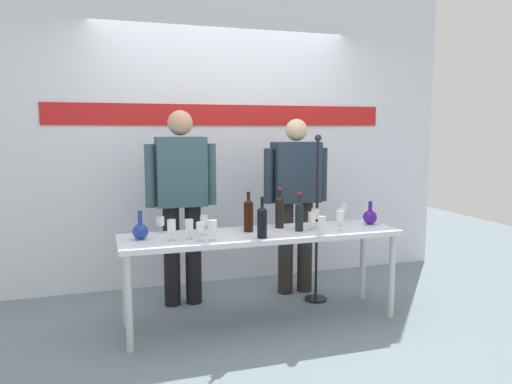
% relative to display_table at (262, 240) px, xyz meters
% --- Properties ---
extents(ground_plane, '(10.00, 10.00, 0.00)m').
position_rel_display_table_xyz_m(ground_plane, '(0.00, 0.00, -0.66)').
color(ground_plane, slate).
extents(back_wall, '(4.79, 0.11, 3.00)m').
position_rel_display_table_xyz_m(back_wall, '(0.00, 1.21, 0.84)').
color(back_wall, white).
rests_on(back_wall, ground).
extents(display_table, '(2.19, 0.56, 0.73)m').
position_rel_display_table_xyz_m(display_table, '(0.00, 0.00, 0.00)').
color(display_table, silver).
rests_on(display_table, ground).
extents(decanter_blue_left, '(0.12, 0.12, 0.21)m').
position_rel_display_table_xyz_m(decanter_blue_left, '(-0.92, 0.04, 0.13)').
color(decanter_blue_left, navy).
rests_on(decanter_blue_left, display_table).
extents(decanter_blue_right, '(0.12, 0.12, 0.20)m').
position_rel_display_table_xyz_m(decanter_blue_right, '(0.98, 0.04, 0.13)').
color(decanter_blue_right, '#44148F').
rests_on(decanter_blue_right, display_table).
extents(presenter_left, '(0.61, 0.22, 1.69)m').
position_rel_display_table_xyz_m(presenter_left, '(-0.53, 0.60, 0.31)').
color(presenter_left, black).
rests_on(presenter_left, ground).
extents(presenter_right, '(0.62, 0.22, 1.62)m').
position_rel_display_table_xyz_m(presenter_right, '(0.53, 0.60, 0.27)').
color(presenter_right, black).
rests_on(presenter_right, ground).
extents(wine_bottle_0, '(0.07, 0.07, 0.31)m').
position_rel_display_table_xyz_m(wine_bottle_0, '(-0.06, -0.18, 0.19)').
color(wine_bottle_0, black).
rests_on(wine_bottle_0, display_table).
extents(wine_bottle_1, '(0.06, 0.06, 0.31)m').
position_rel_display_table_xyz_m(wine_bottle_1, '(0.30, -0.03, 0.19)').
color(wine_bottle_1, black).
rests_on(wine_bottle_1, display_table).
extents(wine_bottle_2, '(0.07, 0.07, 0.33)m').
position_rel_display_table_xyz_m(wine_bottle_2, '(0.20, 0.13, 0.21)').
color(wine_bottle_2, black).
rests_on(wine_bottle_2, display_table).
extents(wine_bottle_3, '(0.08, 0.08, 0.29)m').
position_rel_display_table_xyz_m(wine_bottle_3, '(-0.05, 0.18, 0.19)').
color(wine_bottle_3, black).
rests_on(wine_bottle_3, display_table).
extents(wine_bottle_4, '(0.07, 0.07, 0.32)m').
position_rel_display_table_xyz_m(wine_bottle_4, '(-0.09, 0.07, 0.20)').
color(wine_bottle_4, black).
rests_on(wine_bottle_4, display_table).
extents(wine_glass_left_0, '(0.06, 0.06, 0.14)m').
position_rel_display_table_xyz_m(wine_glass_left_0, '(-0.52, -0.15, 0.17)').
color(wine_glass_left_0, white).
rests_on(wine_glass_left_0, display_table).
extents(wine_glass_left_1, '(0.07, 0.07, 0.15)m').
position_rel_display_table_xyz_m(wine_glass_left_1, '(-0.43, -0.16, 0.17)').
color(wine_glass_left_1, white).
rests_on(wine_glass_left_1, display_table).
extents(wine_glass_left_2, '(0.06, 0.06, 0.13)m').
position_rel_display_table_xyz_m(wine_glass_left_2, '(-0.76, 0.23, 0.15)').
color(wine_glass_left_2, white).
rests_on(wine_glass_left_2, display_table).
extents(wine_glass_left_3, '(0.06, 0.06, 0.16)m').
position_rel_display_table_xyz_m(wine_glass_left_3, '(-0.71, -0.07, 0.17)').
color(wine_glass_left_3, white).
rests_on(wine_glass_left_3, display_table).
extents(wine_glass_left_4, '(0.06, 0.06, 0.15)m').
position_rel_display_table_xyz_m(wine_glass_left_4, '(-0.45, 0.04, 0.17)').
color(wine_glass_left_4, white).
rests_on(wine_glass_left_4, display_table).
extents(wine_glass_left_5, '(0.06, 0.06, 0.15)m').
position_rel_display_table_xyz_m(wine_glass_left_5, '(-0.58, -0.06, 0.17)').
color(wine_glass_left_5, white).
rests_on(wine_glass_left_5, display_table).
extents(wine_glass_right_0, '(0.06, 0.06, 0.15)m').
position_rel_display_table_xyz_m(wine_glass_right_0, '(0.41, -0.04, 0.17)').
color(wine_glass_right_0, white).
rests_on(wine_glass_right_0, display_table).
extents(wine_glass_right_1, '(0.06, 0.06, 0.16)m').
position_rel_display_table_xyz_m(wine_glass_right_1, '(0.83, 0.23, 0.17)').
color(wine_glass_right_1, white).
rests_on(wine_glass_right_1, display_table).
extents(wine_glass_right_2, '(0.06, 0.06, 0.14)m').
position_rel_display_table_xyz_m(wine_glass_right_2, '(0.41, -0.22, 0.17)').
color(wine_glass_right_2, white).
rests_on(wine_glass_right_2, display_table).
extents(wine_glass_right_3, '(0.06, 0.06, 0.15)m').
position_rel_display_table_xyz_m(wine_glass_right_3, '(0.71, 0.04, 0.17)').
color(wine_glass_right_3, white).
rests_on(wine_glass_right_3, display_table).
extents(wine_glass_right_4, '(0.07, 0.07, 0.16)m').
position_rel_display_table_xyz_m(wine_glass_right_4, '(0.47, 0.03, 0.18)').
color(wine_glass_right_4, white).
rests_on(wine_glass_right_4, display_table).
extents(wine_glass_right_5, '(0.06, 0.06, 0.16)m').
position_rel_display_table_xyz_m(wine_glass_right_5, '(0.61, -0.14, 0.18)').
color(wine_glass_right_5, white).
rests_on(wine_glass_right_5, display_table).
extents(microphone_stand, '(0.20, 0.20, 1.48)m').
position_rel_display_table_xyz_m(microphone_stand, '(0.62, 0.32, -0.17)').
color(microphone_stand, black).
rests_on(microphone_stand, ground).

